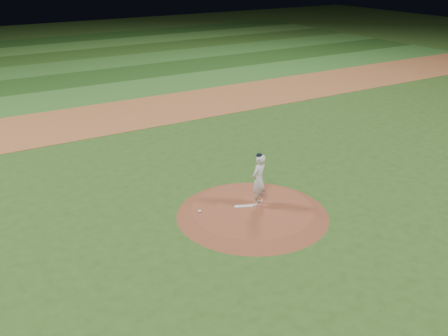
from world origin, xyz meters
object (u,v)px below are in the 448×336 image
object	(u,v)px
pitching_rubber	(243,206)
rosin_bag	(200,211)
pitchers_mound	(252,211)
pitcher_on_mound	(259,180)

from	to	relation	value
pitching_rubber	rosin_bag	xyz separation A→B (m)	(-1.56, 0.46, 0.02)
pitchers_mound	pitcher_on_mound	distance (m)	1.18
pitching_rubber	rosin_bag	size ratio (longest dim) A/B	4.99
pitchers_mound	pitching_rubber	bearing A→B (deg)	126.10
pitching_rubber	pitcher_on_mound	xyz separation A→B (m)	(0.55, -0.13, 0.97)
pitching_rubber	pitcher_on_mound	distance (m)	1.12
pitchers_mound	rosin_bag	bearing A→B (deg)	157.36
pitching_rubber	pitcher_on_mound	world-z (taller)	pitcher_on_mound
pitcher_on_mound	pitchers_mound	bearing A→B (deg)	-155.91
rosin_bag	pitching_rubber	bearing A→B (deg)	-16.23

